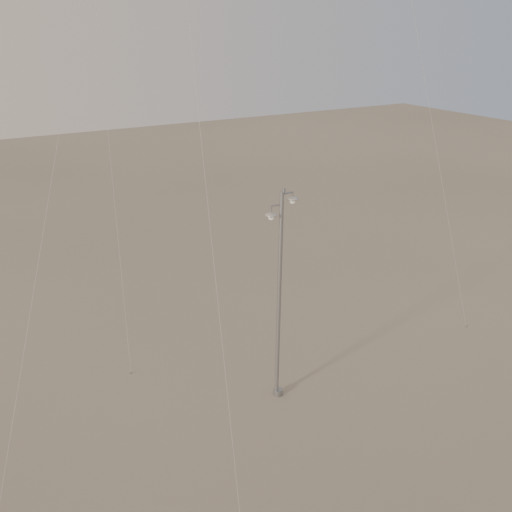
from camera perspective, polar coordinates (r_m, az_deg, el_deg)
ground at (r=28.66m, az=0.54°, el=-17.21°), size 160.00×160.00×0.00m
street_lamp at (r=31.42m, az=1.89°, el=-2.75°), size 1.61×0.55×9.84m
kite_3 at (r=26.06m, az=-14.68°, el=14.14°), size 9.75×13.21×20.39m
kite_4 at (r=38.79m, az=12.88°, el=16.05°), size 3.26×4.39×20.46m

